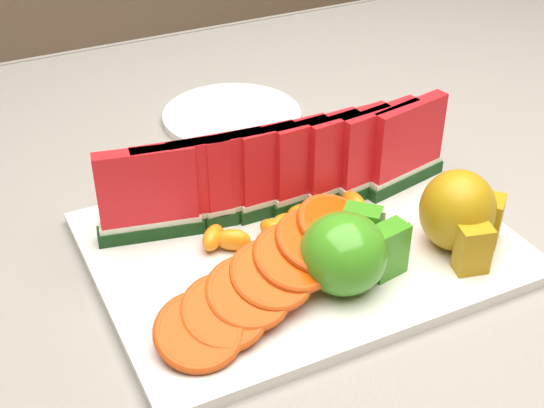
{
  "coord_description": "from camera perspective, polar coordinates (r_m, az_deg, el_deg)",
  "views": [
    {
      "loc": [
        -0.28,
        -0.61,
        1.22
      ],
      "look_at": [
        -0.01,
        -0.07,
        0.81
      ],
      "focal_mm": 50.0,
      "sensor_mm": 36.0,
      "label": 1
    }
  ],
  "objects": [
    {
      "name": "orange_fan_front",
      "position": [
        0.66,
        -0.03,
        -5.36
      ],
      "size": [
        0.25,
        0.14,
        0.06
      ],
      "color": "#F5420E",
      "rests_on": "platter"
    },
    {
      "name": "side_plate",
      "position": [
        0.99,
        -3.04,
        6.64
      ],
      "size": [
        0.19,
        0.19,
        0.01
      ],
      "color": "silver",
      "rests_on": "tablecloth"
    },
    {
      "name": "platter",
      "position": [
        0.75,
        2.2,
        -3.13
      ],
      "size": [
        0.4,
        0.3,
        0.01
      ],
      "color": "silver",
      "rests_on": "tablecloth"
    },
    {
      "name": "tablecloth",
      "position": [
        0.84,
        -1.28,
        -2.62
      ],
      "size": [
        1.53,
        1.03,
        0.2
      ],
      "color": "gray",
      "rests_on": "table"
    },
    {
      "name": "orange_fan_back",
      "position": [
        0.83,
        -0.26,
        3.34
      ],
      "size": [
        0.37,
        0.1,
        0.05
      ],
      "color": "#F5420E",
      "rests_on": "platter"
    },
    {
      "name": "watermelon_row",
      "position": [
        0.77,
        0.93,
        2.53
      ],
      "size": [
        0.39,
        0.07,
        0.1
      ],
      "color": "#08350B",
      "rests_on": "platter"
    },
    {
      "name": "tangerine_segments",
      "position": [
        0.75,
        0.85,
        -1.65
      ],
      "size": [
        0.18,
        0.07,
        0.02
      ],
      "color": "orange",
      "rests_on": "platter"
    },
    {
      "name": "apple_cluster",
      "position": [
        0.69,
        5.81,
        -3.57
      ],
      "size": [
        0.12,
        0.1,
        0.07
      ],
      "color": "#218C1F",
      "rests_on": "platter"
    },
    {
      "name": "table",
      "position": [
        0.88,
        -1.23,
        -5.89
      ],
      "size": [
        1.4,
        0.9,
        0.75
      ],
      "color": "#48331E",
      "rests_on": "ground"
    },
    {
      "name": "pear_cluster",
      "position": [
        0.74,
        14.0,
        -0.68
      ],
      "size": [
        0.09,
        0.09,
        0.08
      ],
      "color": "#9F6B03",
      "rests_on": "platter"
    }
  ]
}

